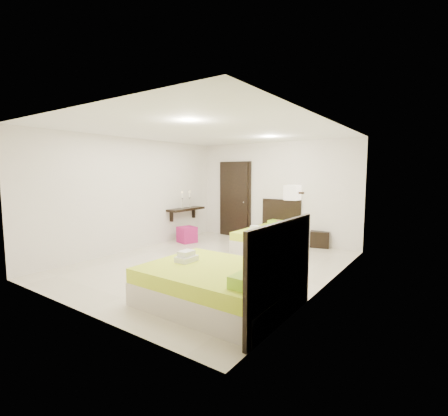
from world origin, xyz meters
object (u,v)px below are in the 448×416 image
Objects in this scene: bed_single at (267,236)px; nightstand at (320,239)px; ottoman at (187,235)px; bed_double at (222,284)px.

bed_single is 4.04× the size of nightstand.
ottoman is (-3.01, -1.48, 0.01)m from nightstand.
nightstand is at bearing 26.21° from ottoman.
bed_double is 4.84× the size of ottoman.
bed_single is at bearing -157.49° from nightstand.
ottoman is at bearing 137.94° from bed_double.
nightstand is 1.08× the size of ottoman.
ottoman is at bearing -168.95° from nightstand.
bed_single is 0.90× the size of bed_double.
bed_double is 4.15m from ottoman.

